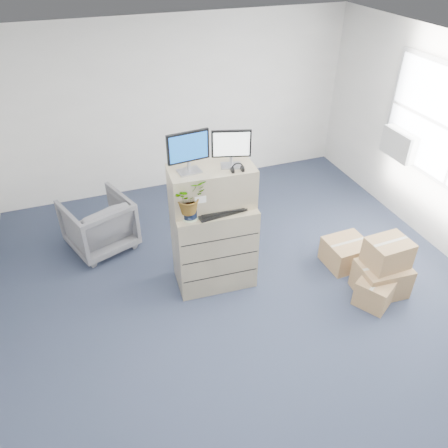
# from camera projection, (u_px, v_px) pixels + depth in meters

# --- Properties ---
(ground) EXTENTS (7.00, 7.00, 0.00)m
(ground) POSITION_uv_depth(u_px,v_px,m) (256.00, 318.00, 5.22)
(ground) COLOR #22283E
(ground) RESTS_ON ground
(wall_back) EXTENTS (6.00, 0.02, 2.80)m
(wall_back) POSITION_uv_depth(u_px,v_px,m) (174.00, 106.00, 7.12)
(wall_back) COLOR silver
(wall_back) RESTS_ON ground
(ac_unit) EXTENTS (0.24, 0.60, 0.40)m
(ac_unit) POSITION_uv_depth(u_px,v_px,m) (401.00, 144.00, 6.41)
(ac_unit) COLOR silver
(ac_unit) RESTS_ON wall_right
(filing_cabinet_lower) EXTENTS (1.01, 0.65, 1.14)m
(filing_cabinet_lower) POSITION_uv_depth(u_px,v_px,m) (214.00, 245.00, 5.46)
(filing_cabinet_lower) COLOR gray
(filing_cabinet_lower) RESTS_ON ground
(filing_cabinet_upper) EXTENTS (1.00, 0.55, 0.49)m
(filing_cabinet_upper) POSITION_uv_depth(u_px,v_px,m) (212.00, 186.00, 5.04)
(filing_cabinet_upper) COLOR gray
(filing_cabinet_upper) RESTS_ON filing_cabinet_lower
(monitor_left) EXTENTS (0.48, 0.21, 0.47)m
(monitor_left) POSITION_uv_depth(u_px,v_px,m) (188.00, 150.00, 4.66)
(monitor_left) COLOR #99999E
(monitor_left) RESTS_ON filing_cabinet_upper
(monitor_right) EXTENTS (0.43, 0.22, 0.43)m
(monitor_right) POSITION_uv_depth(u_px,v_px,m) (231.00, 147.00, 4.78)
(monitor_right) COLOR #99999E
(monitor_right) RESTS_ON filing_cabinet_upper
(headphones) EXTENTS (0.14, 0.02, 0.14)m
(headphones) POSITION_uv_depth(u_px,v_px,m) (237.00, 168.00, 4.80)
(headphones) COLOR black
(headphones) RESTS_ON filing_cabinet_upper
(keyboard) EXTENTS (0.60, 0.30, 0.03)m
(keyboard) POSITION_uv_depth(u_px,v_px,m) (221.00, 211.00, 5.04)
(keyboard) COLOR black
(keyboard) RESTS_ON filing_cabinet_lower
(mouse) EXTENTS (0.11, 0.08, 0.04)m
(mouse) POSITION_uv_depth(u_px,v_px,m) (239.00, 206.00, 5.12)
(mouse) COLOR silver
(mouse) RESTS_ON filing_cabinet_lower
(water_bottle) EXTENTS (0.08, 0.08, 0.28)m
(water_bottle) POSITION_uv_depth(u_px,v_px,m) (220.00, 192.00, 5.13)
(water_bottle) COLOR #919299
(water_bottle) RESTS_ON filing_cabinet_lower
(phone_dock) EXTENTS (0.07, 0.06, 0.15)m
(phone_dock) POSITION_uv_depth(u_px,v_px,m) (208.00, 201.00, 5.14)
(phone_dock) COLOR silver
(phone_dock) RESTS_ON filing_cabinet_lower
(external_drive) EXTENTS (0.22, 0.19, 0.06)m
(external_drive) POSITION_uv_depth(u_px,v_px,m) (236.00, 194.00, 5.31)
(external_drive) COLOR black
(external_drive) RESTS_ON filing_cabinet_lower
(tissue_box) EXTENTS (0.28, 0.20, 0.10)m
(tissue_box) POSITION_uv_depth(u_px,v_px,m) (238.00, 191.00, 5.21)
(tissue_box) COLOR #428CE0
(tissue_box) RESTS_ON external_drive
(potted_plant) EXTENTS (0.44, 0.47, 0.41)m
(potted_plant) POSITION_uv_depth(u_px,v_px,m) (189.00, 200.00, 4.81)
(potted_plant) COLOR #B0CAA3
(potted_plant) RESTS_ON filing_cabinet_lower
(office_chair) EXTENTS (1.05, 1.02, 0.85)m
(office_chair) POSITION_uv_depth(u_px,v_px,m) (98.00, 222.00, 6.12)
(office_chair) COLOR slate
(office_chair) RESTS_ON ground
(cardboard_boxes) EXTENTS (0.79, 1.30, 0.77)m
(cardboard_boxes) POSITION_uv_depth(u_px,v_px,m) (371.00, 268.00, 5.55)
(cardboard_boxes) COLOR olive
(cardboard_boxes) RESTS_ON ground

